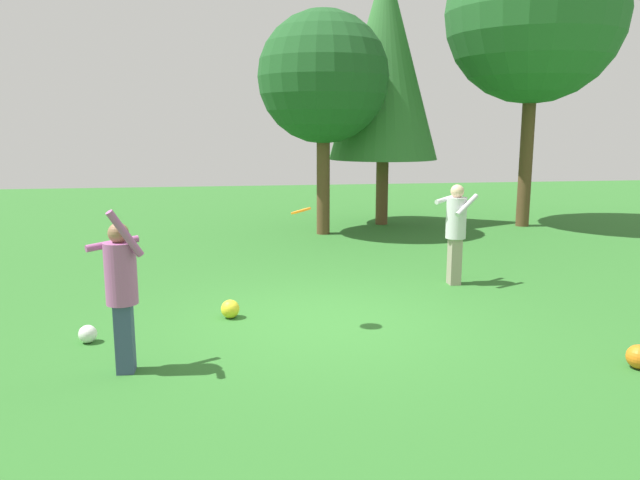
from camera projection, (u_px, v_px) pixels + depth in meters
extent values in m
plane|color=#2D6B28|center=(325.00, 323.00, 8.45)|extent=(40.00, 40.00, 0.00)
cube|color=#38476B|center=(125.00, 338.00, 6.72)|extent=(0.19, 0.22, 0.78)
cylinder|color=#A85693|center=(121.00, 273.00, 6.58)|extent=(0.34, 0.34, 0.68)
sphere|color=#8C6647|center=(118.00, 233.00, 6.50)|extent=(0.22, 0.22, 0.22)
cylinder|color=#A85693|center=(113.00, 244.00, 6.69)|extent=(0.55, 0.35, 0.12)
cylinder|color=#A85693|center=(125.00, 234.00, 6.35)|extent=(0.37, 0.25, 0.53)
cube|color=gray|center=(454.00, 261.00, 10.47)|extent=(0.19, 0.22, 0.80)
cylinder|color=silver|center=(456.00, 218.00, 10.34)|extent=(0.34, 0.34, 0.70)
sphere|color=beige|center=(457.00, 191.00, 10.25)|extent=(0.23, 0.23, 0.23)
cylinder|color=silver|center=(467.00, 205.00, 10.15)|extent=(0.51, 0.38, 0.34)
cylinder|color=silver|center=(447.00, 199.00, 10.42)|extent=(0.54, 0.40, 0.14)
cylinder|color=orange|center=(301.00, 211.00, 7.95)|extent=(0.36, 0.36, 0.10)
sphere|color=white|center=(88.00, 334.00, 7.67)|extent=(0.23, 0.23, 0.23)
sphere|color=orange|center=(639.00, 357.00, 6.86)|extent=(0.27, 0.27, 0.27)
sphere|color=yellow|center=(230.00, 309.00, 8.66)|extent=(0.26, 0.26, 0.26)
cylinder|color=brown|center=(527.00, 149.00, 16.31)|extent=(0.35, 0.35, 4.15)
sphere|color=#28662D|center=(535.00, 13.00, 15.68)|extent=(4.56, 4.56, 4.56)
cylinder|color=brown|center=(382.00, 165.00, 16.70)|extent=(0.33, 0.33, 3.25)
cone|color=#337033|center=(384.00, 60.00, 16.20)|extent=(2.92, 2.92, 5.20)
cylinder|color=brown|center=(323.00, 177.00, 15.20)|extent=(0.33, 0.33, 2.88)
sphere|color=#1E5123|center=(323.00, 77.00, 14.77)|extent=(3.17, 3.17, 3.17)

